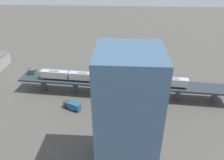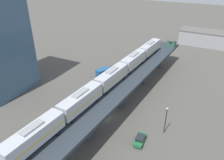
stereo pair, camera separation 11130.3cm
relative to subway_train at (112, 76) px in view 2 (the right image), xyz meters
name	(u,v)px [view 2 (the right image)]	position (x,y,z in m)	size (l,w,h in m)	color
ground_plane	(107,118)	(1.07, -4.77, -9.39)	(400.00, 400.00, 0.00)	#4C4944
elevated_viaduct	(107,98)	(1.06, -4.93, -3.49)	(14.76, 92.36, 6.85)	#283039
subway_train	(112,76)	(0.00, 0.00, 0.00)	(7.14, 62.44, 4.45)	#ADB2BA
signal_hut	(172,42)	(6.38, 37.02, -0.74)	(3.44, 3.44, 3.40)	#33604C
street_car_green	(140,139)	(11.52, -9.21, -8.45)	(2.20, 4.52, 1.89)	#1E6638
delivery_truck	(106,72)	(-10.25, 15.31, -7.62)	(5.05, 7.48, 3.20)	#333338
street_lamp	(166,118)	(15.35, -3.64, -5.28)	(0.44, 0.44, 6.94)	black
warehouse_building	(211,39)	(18.51, 66.48, -5.98)	(28.84, 11.03, 6.80)	#99999E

